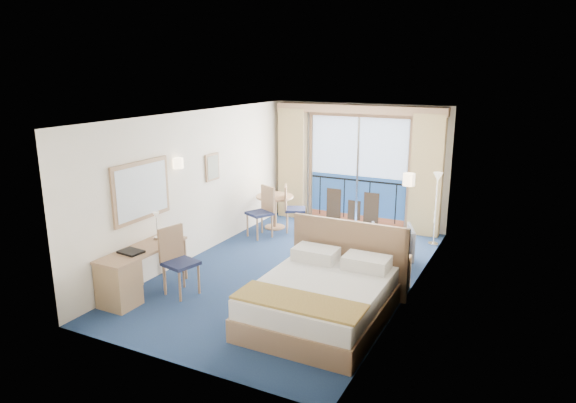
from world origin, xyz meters
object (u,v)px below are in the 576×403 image
(armchair, at_px, (392,243))
(round_table, at_px, (275,204))
(desk_chair, at_px, (177,257))
(nightstand, at_px, (394,273))
(floor_lamp, at_px, (437,190))
(table_chair_b, at_px, (263,209))
(bed, at_px, (323,297))
(desk, at_px, (124,278))
(table_chair_a, at_px, (291,206))

(armchair, relative_size, round_table, 0.90)
(desk_chair, relative_size, round_table, 1.31)
(nightstand, xyz_separation_m, armchair, (-0.39, 1.26, 0.05))
(floor_lamp, distance_m, table_chair_b, 3.52)
(bed, xyz_separation_m, table_chair_b, (-2.56, 2.86, 0.27))
(nightstand, xyz_separation_m, round_table, (-3.25, 2.06, 0.27))
(nightstand, bearing_deg, bed, -114.28)
(desk_chair, bearing_deg, floor_lamp, -23.93)
(desk, distance_m, table_chair_a, 4.35)
(nightstand, distance_m, floor_lamp, 2.64)
(armchair, bearing_deg, desk_chair, 25.79)
(table_chair_a, xyz_separation_m, table_chair_b, (-0.37, -0.58, 0.03))
(floor_lamp, distance_m, desk_chair, 5.20)
(nightstand, relative_size, desk, 0.36)
(desk, relative_size, table_chair_a, 1.55)
(floor_lamp, bearing_deg, nightstand, -92.64)
(desk, xyz_separation_m, table_chair_b, (0.29, 3.72, 0.19))
(table_chair_a, bearing_deg, round_table, 59.60)
(round_table, bearing_deg, desk, -93.07)
(armchair, xyz_separation_m, round_table, (-2.86, 0.80, 0.22))
(round_table, relative_size, table_chair_a, 0.81)
(nightstand, bearing_deg, floor_lamp, 87.36)
(table_chair_b, bearing_deg, table_chair_a, 83.70)
(bed, bearing_deg, table_chair_a, 122.58)
(desk_chair, height_order, table_chair_a, desk_chair)
(round_table, xyz_separation_m, table_chair_b, (0.06, -0.62, 0.04))
(floor_lamp, xyz_separation_m, desk, (-3.60, -4.78, -0.71))
(nightstand, relative_size, round_table, 0.69)
(desk_chair, xyz_separation_m, table_chair_b, (-0.19, 3.06, -0.00))
(bed, bearing_deg, nightstand, 65.72)
(floor_lamp, xyz_separation_m, table_chair_a, (-2.95, -0.48, -0.55))
(desk, relative_size, table_chair_b, 1.47)
(desk, height_order, round_table, same)
(desk, distance_m, table_chair_b, 3.73)
(bed, relative_size, round_table, 2.72)
(desk_chair, distance_m, table_chair_a, 3.65)
(bed, height_order, nightstand, bed)
(floor_lamp, bearing_deg, bed, -100.88)
(desk_chair, xyz_separation_m, table_chair_a, (0.18, 3.64, -0.03))
(nightstand, distance_m, round_table, 3.86)
(desk_chair, xyz_separation_m, round_table, (-0.24, 3.68, -0.05))
(round_table, bearing_deg, floor_lamp, 7.54)
(table_chair_a, distance_m, table_chair_b, 0.68)
(bed, height_order, table_chair_a, bed)
(bed, bearing_deg, round_table, 126.99)
(round_table, bearing_deg, nightstand, -32.32)
(desk, bearing_deg, round_table, 86.93)
(desk, bearing_deg, desk_chair, 53.94)
(nightstand, xyz_separation_m, table_chair_b, (-3.20, 1.44, 0.32))
(nightstand, distance_m, desk_chair, 3.43)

